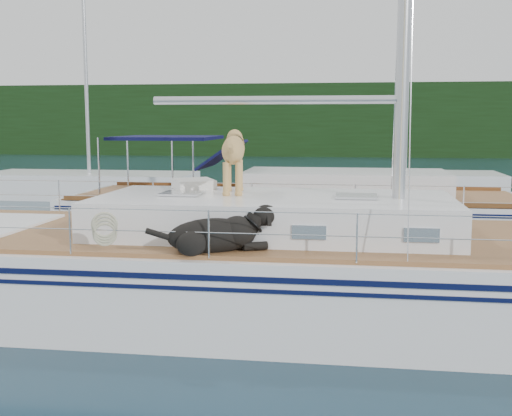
# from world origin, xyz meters

# --- Properties ---
(ground) EXTENTS (120.00, 120.00, 0.00)m
(ground) POSITION_xyz_m (0.00, 0.00, 0.00)
(ground) COLOR black
(ground) RESTS_ON ground
(tree_line) EXTENTS (90.00, 3.00, 6.00)m
(tree_line) POSITION_xyz_m (0.00, 45.00, 3.00)
(tree_line) COLOR black
(tree_line) RESTS_ON ground
(shore_bank) EXTENTS (92.00, 1.00, 1.20)m
(shore_bank) POSITION_xyz_m (0.00, 46.20, 0.60)
(shore_bank) COLOR #595147
(shore_bank) RESTS_ON ground
(main_sailboat) EXTENTS (12.00, 3.93, 14.01)m
(main_sailboat) POSITION_xyz_m (0.09, -0.00, 0.68)
(main_sailboat) COLOR white
(main_sailboat) RESTS_ON ground
(neighbor_sailboat) EXTENTS (11.00, 3.50, 13.30)m
(neighbor_sailboat) POSITION_xyz_m (0.71, 6.16, 0.63)
(neighbor_sailboat) COLOR white
(neighbor_sailboat) RESTS_ON ground
(bg_boat_west) EXTENTS (8.00, 3.00, 11.65)m
(bg_boat_west) POSITION_xyz_m (-8.00, 14.00, 0.45)
(bg_boat_west) COLOR white
(bg_boat_west) RESTS_ON ground
(bg_boat_center) EXTENTS (7.20, 3.00, 11.65)m
(bg_boat_center) POSITION_xyz_m (4.00, 16.00, 0.45)
(bg_boat_center) COLOR white
(bg_boat_center) RESTS_ON ground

